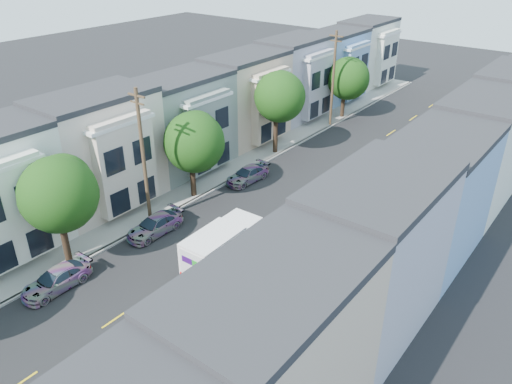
# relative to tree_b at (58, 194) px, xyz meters

# --- Properties ---
(ground) EXTENTS (160.00, 160.00, 0.00)m
(ground) POSITION_rel_tree_b_xyz_m (6.30, 4.64, -5.14)
(ground) COLOR black
(ground) RESTS_ON ground
(road_slab) EXTENTS (12.00, 70.00, 0.02)m
(road_slab) POSITION_rel_tree_b_xyz_m (6.30, 19.64, -5.13)
(road_slab) COLOR black
(road_slab) RESTS_ON ground
(curb_left) EXTENTS (0.30, 70.00, 0.15)m
(curb_left) POSITION_rel_tree_b_xyz_m (0.25, 19.64, -5.06)
(curb_left) COLOR gray
(curb_left) RESTS_ON ground
(curb_right) EXTENTS (0.30, 70.00, 0.15)m
(curb_right) POSITION_rel_tree_b_xyz_m (12.35, 19.64, -5.06)
(curb_right) COLOR gray
(curb_right) RESTS_ON ground
(sidewalk_left) EXTENTS (2.60, 70.00, 0.15)m
(sidewalk_left) POSITION_rel_tree_b_xyz_m (-1.05, 19.64, -5.06)
(sidewalk_left) COLOR gray
(sidewalk_left) RESTS_ON ground
(sidewalk_right) EXTENTS (2.60, 70.00, 0.15)m
(sidewalk_right) POSITION_rel_tree_b_xyz_m (13.65, 19.64, -5.06)
(sidewalk_right) COLOR gray
(sidewalk_right) RESTS_ON ground
(centerline) EXTENTS (0.12, 70.00, 0.01)m
(centerline) POSITION_rel_tree_b_xyz_m (6.30, 19.64, -5.14)
(centerline) COLOR gold
(centerline) RESTS_ON ground
(townhouse_row_left) EXTENTS (5.00, 70.00, 8.50)m
(townhouse_row_left) POSITION_rel_tree_b_xyz_m (-4.85, 19.64, -5.14)
(townhouse_row_left) COLOR #7EA2CC
(townhouse_row_left) RESTS_ON ground
(townhouse_row_right) EXTENTS (5.00, 70.00, 8.50)m
(townhouse_row_right) POSITION_rel_tree_b_xyz_m (17.45, 19.64, -5.14)
(townhouse_row_right) COLOR #7EA2CC
(townhouse_row_right) RESTS_ON ground
(tree_b) EXTENTS (4.70, 4.70, 7.51)m
(tree_b) POSITION_rel_tree_b_xyz_m (0.00, 0.00, 0.00)
(tree_b) COLOR black
(tree_b) RESTS_ON ground
(tree_c) EXTENTS (4.70, 4.70, 7.16)m
(tree_c) POSITION_rel_tree_b_xyz_m (0.00, 11.51, -0.34)
(tree_c) COLOR black
(tree_c) RESTS_ON ground
(tree_d) EXTENTS (4.70, 4.70, 8.02)m
(tree_d) POSITION_rel_tree_b_xyz_m (-0.00, 22.73, 0.51)
(tree_d) COLOR black
(tree_d) RESTS_ON ground
(tree_e) EXTENTS (4.70, 4.70, 6.93)m
(tree_e) POSITION_rel_tree_b_xyz_m (0.00, 35.85, -0.57)
(tree_e) COLOR black
(tree_e) RESTS_ON ground
(tree_far_r) EXTENTS (3.10, 3.10, 5.24)m
(tree_far_r) POSITION_rel_tree_b_xyz_m (13.20, 35.11, -1.49)
(tree_far_r) COLOR black
(tree_far_r) RESTS_ON ground
(utility_pole_near) EXTENTS (1.60, 0.26, 10.00)m
(utility_pole_near) POSITION_rel_tree_b_xyz_m (0.00, 6.64, 0.01)
(utility_pole_near) COLOR #42301E
(utility_pole_near) RESTS_ON ground
(utility_pole_far) EXTENTS (1.60, 0.26, 10.00)m
(utility_pole_far) POSITION_rel_tree_b_xyz_m (0.00, 32.64, 0.01)
(utility_pole_far) COLOR #42301E
(utility_pole_far) RESTS_ON ground
(fedex_truck) EXTENTS (2.21, 5.74, 2.75)m
(fedex_truck) POSITION_rel_tree_b_xyz_m (7.75, 5.83, -3.60)
(fedex_truck) COLOR silver
(fedex_truck) RESTS_ON ground
(lead_sedan) EXTENTS (2.12, 4.66, 1.37)m
(lead_sedan) POSITION_rel_tree_b_xyz_m (8.74, 16.04, -4.45)
(lead_sedan) COLOR black
(lead_sedan) RESTS_ON ground
(parked_left_b) EXTENTS (1.81, 4.21, 1.26)m
(parked_left_b) POSITION_rel_tree_b_xyz_m (1.40, -1.93, -4.51)
(parked_left_b) COLOR black
(parked_left_b) RESTS_ON ground
(parked_left_c) EXTENTS (1.88, 4.29, 1.27)m
(parked_left_c) POSITION_rel_tree_b_xyz_m (1.40, 5.86, -4.50)
(parked_left_c) COLOR #9C9C9C
(parked_left_c) RESTS_ON ground
(parked_left_d) EXTENTS (2.06, 4.25, 1.24)m
(parked_left_d) POSITION_rel_tree_b_xyz_m (1.40, 16.33, -4.52)
(parked_left_d) COLOR #62170D
(parked_left_d) RESTS_ON ground
(parked_right_a) EXTENTS (1.73, 4.34, 1.40)m
(parked_right_a) POSITION_rel_tree_b_xyz_m (11.20, -2.93, -4.44)
(parked_right_a) COLOR #4C5458
(parked_right_a) RESTS_ON ground
(parked_right_b) EXTENTS (1.89, 4.60, 1.50)m
(parked_right_b) POSITION_rel_tree_b_xyz_m (11.20, 2.70, -4.39)
(parked_right_b) COLOR silver
(parked_right_b) RESTS_ON ground
(parked_right_c) EXTENTS (2.10, 4.45, 1.30)m
(parked_right_c) POSITION_rel_tree_b_xyz_m (11.20, 23.92, -4.49)
(parked_right_c) COLOR black
(parked_right_c) RESTS_ON ground
(parked_right_d) EXTENTS (1.55, 4.02, 1.30)m
(parked_right_d) POSITION_rel_tree_b_xyz_m (11.20, 32.16, -4.49)
(parked_right_d) COLOR #0A1234
(parked_right_d) RESTS_ON ground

